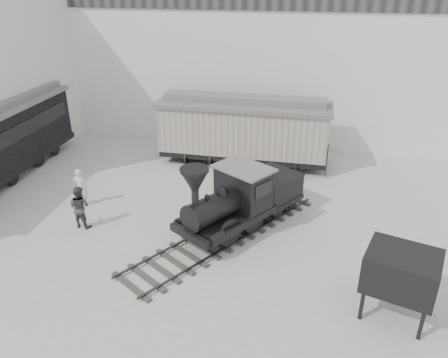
% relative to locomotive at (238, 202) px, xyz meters
% --- Properties ---
extents(ground, '(90.00, 90.00, 0.00)m').
position_rel_locomotive_xyz_m(ground, '(-1.70, -3.71, -1.29)').
color(ground, '#9E9E9B').
extents(north_wall, '(34.00, 2.51, 11.00)m').
position_rel_locomotive_xyz_m(north_wall, '(-1.70, 11.27, 4.27)').
color(north_wall, silver).
rests_on(north_wall, ground).
extents(locomotive, '(6.99, 9.52, 3.48)m').
position_rel_locomotive_xyz_m(locomotive, '(0.00, 0.00, 0.00)').
color(locomotive, '#3A3731').
rests_on(locomotive, ground).
extents(boxcar, '(9.56, 3.09, 3.90)m').
position_rel_locomotive_xyz_m(boxcar, '(-1.11, 7.19, 0.76)').
color(boxcar, black).
rests_on(boxcar, ground).
extents(visitor_a, '(0.76, 0.59, 1.84)m').
position_rel_locomotive_xyz_m(visitor_a, '(-7.54, 0.46, -0.37)').
color(visitor_a, silver).
rests_on(visitor_a, ground).
extents(visitor_b, '(0.98, 0.80, 1.89)m').
position_rel_locomotive_xyz_m(visitor_b, '(-6.58, -1.28, -0.34)').
color(visitor_b, '#393939').
rests_on(visitor_b, ground).
extents(coal_hopper, '(2.53, 2.27, 2.32)m').
position_rel_locomotive_xyz_m(coal_hopper, '(5.90, -3.91, 0.23)').
color(coal_hopper, black).
rests_on(coal_hopper, ground).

